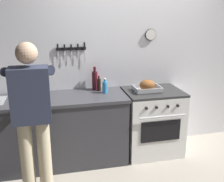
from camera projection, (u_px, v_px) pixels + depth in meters
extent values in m
cube|color=silver|center=(131.00, 57.00, 3.83)|extent=(6.00, 0.10, 2.60)
cube|color=black|center=(71.00, 49.00, 3.55)|extent=(0.39, 0.02, 0.04)
cube|color=silver|center=(58.00, 58.00, 3.54)|extent=(0.02, 0.00, 0.18)
cube|color=black|center=(58.00, 47.00, 3.50)|extent=(0.02, 0.02, 0.09)
cube|color=silver|center=(65.00, 56.00, 3.55)|extent=(0.02, 0.00, 0.14)
cube|color=black|center=(64.00, 48.00, 3.52)|extent=(0.02, 0.02, 0.08)
cube|color=silver|center=(72.00, 55.00, 3.57)|extent=(0.01, 0.00, 0.12)
cube|color=black|center=(71.00, 47.00, 3.54)|extent=(0.02, 0.02, 0.08)
cube|color=silver|center=(78.00, 55.00, 3.59)|extent=(0.02, 0.00, 0.12)
cube|color=black|center=(78.00, 47.00, 3.56)|extent=(0.02, 0.02, 0.08)
cube|color=silver|center=(85.00, 56.00, 3.61)|extent=(0.02, 0.00, 0.17)
cube|color=black|center=(84.00, 46.00, 3.57)|extent=(0.02, 0.02, 0.10)
cylinder|color=white|center=(151.00, 35.00, 3.73)|extent=(0.14, 0.02, 0.14)
torus|color=black|center=(151.00, 35.00, 3.73)|extent=(0.16, 0.02, 0.16)
cube|color=#38383D|center=(47.00, 133.00, 3.49)|extent=(2.00, 0.62, 0.86)
cube|color=#3D3D42|center=(45.00, 100.00, 3.36)|extent=(2.03, 0.65, 0.04)
cube|color=white|center=(152.00, 123.00, 3.79)|extent=(0.76, 0.62, 0.87)
cube|color=black|center=(161.00, 131.00, 3.50)|extent=(0.53, 0.01, 0.28)
cube|color=#2D2D2D|center=(153.00, 92.00, 3.66)|extent=(0.76, 0.62, 0.03)
cylinder|color=black|center=(146.00, 108.00, 3.35)|extent=(0.04, 0.02, 0.04)
cylinder|color=black|center=(157.00, 107.00, 3.38)|extent=(0.04, 0.02, 0.04)
cylinder|color=black|center=(168.00, 107.00, 3.41)|extent=(0.04, 0.02, 0.04)
cylinder|color=black|center=(178.00, 106.00, 3.44)|extent=(0.04, 0.02, 0.04)
cylinder|color=silver|center=(163.00, 117.00, 3.41)|extent=(0.61, 0.02, 0.02)
cylinder|color=#C6B793|center=(27.00, 160.00, 2.87)|extent=(0.14, 0.14, 0.86)
cylinder|color=#C6B793|center=(45.00, 158.00, 2.91)|extent=(0.14, 0.14, 0.86)
cube|color=#2D3347|center=(30.00, 95.00, 2.68)|extent=(0.38, 0.22, 0.56)
sphere|color=tan|center=(26.00, 53.00, 2.56)|extent=(0.21, 0.21, 0.21)
cylinder|color=#2D3347|center=(9.00, 73.00, 2.81)|extent=(0.09, 0.55, 0.22)
cylinder|color=#2D3347|center=(51.00, 71.00, 2.90)|extent=(0.09, 0.55, 0.22)
cube|color=#B7B7BC|center=(147.00, 91.00, 3.63)|extent=(0.34, 0.25, 0.01)
cube|color=#B7B7BC|center=(150.00, 91.00, 3.50)|extent=(0.34, 0.01, 0.05)
cube|color=#B7B7BC|center=(144.00, 86.00, 3.74)|extent=(0.34, 0.01, 0.05)
cube|color=#B7B7BC|center=(135.00, 89.00, 3.58)|extent=(0.01, 0.25, 0.05)
cube|color=#B7B7BC|center=(159.00, 88.00, 3.66)|extent=(0.01, 0.25, 0.05)
ellipsoid|color=brown|center=(147.00, 85.00, 3.61)|extent=(0.21, 0.15, 0.14)
cube|color=tan|center=(31.00, 99.00, 3.30)|extent=(0.36, 0.24, 0.02)
cylinder|color=#47141E|center=(95.00, 81.00, 3.68)|extent=(0.08, 0.08, 0.25)
cylinder|color=#47141E|center=(95.00, 70.00, 3.64)|extent=(0.03, 0.03, 0.05)
cylinder|color=maroon|center=(95.00, 67.00, 3.63)|extent=(0.04, 0.04, 0.01)
cylinder|color=#338CCC|center=(105.00, 87.00, 3.54)|extent=(0.07, 0.07, 0.15)
cylinder|color=#338CCC|center=(105.00, 81.00, 3.51)|extent=(0.03, 0.03, 0.03)
cylinder|color=white|center=(105.00, 79.00, 3.50)|extent=(0.03, 0.03, 0.01)
cylinder|color=black|center=(99.00, 85.00, 3.63)|extent=(0.05, 0.05, 0.16)
cylinder|color=black|center=(99.00, 78.00, 3.61)|extent=(0.02, 0.02, 0.03)
cylinder|color=#B21919|center=(99.00, 76.00, 3.60)|extent=(0.03, 0.03, 0.01)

